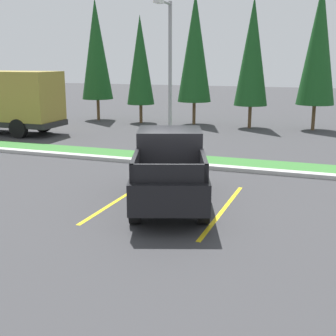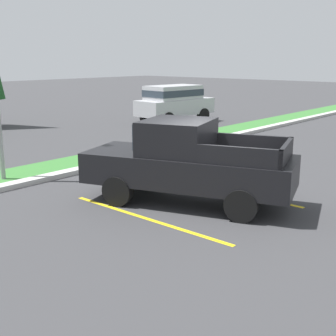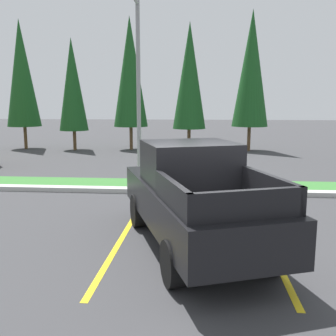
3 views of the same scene
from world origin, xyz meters
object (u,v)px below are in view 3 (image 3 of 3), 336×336
at_px(street_light, 138,80).
at_px(cypress_tree_right_inner, 190,76).
at_px(cypress_tree_left_inner, 72,85).
at_px(pickup_truck_main, 193,196).
at_px(cypress_tree_rightmost, 251,69).
at_px(cypress_tree_leftmost, 22,73).
at_px(cypress_tree_center, 130,72).

xyz_separation_m(street_light, cypress_tree_right_inner, (1.39, 10.35, 0.83)).
bearing_deg(cypress_tree_right_inner, cypress_tree_left_inner, -179.16).
bearing_deg(pickup_truck_main, cypress_tree_rightmost, 79.27).
bearing_deg(pickup_truck_main, street_light, 110.43).
xyz_separation_m(cypress_tree_leftmost, cypress_tree_right_inner, (10.36, -0.26, -0.23)).
height_order(street_light, cypress_tree_left_inner, cypress_tree_left_inner).
relative_size(cypress_tree_leftmost, cypress_tree_rightmost, 0.96).
xyz_separation_m(cypress_tree_leftmost, cypress_tree_left_inner, (3.31, -0.36, -0.71)).
relative_size(cypress_tree_center, cypress_tree_right_inner, 1.06).
height_order(street_light, cypress_tree_center, cypress_tree_center).
xyz_separation_m(street_light, cypress_tree_rightmost, (5.01, 10.79, 1.24)).
distance_m(pickup_truck_main, street_light, 6.19).
relative_size(cypress_tree_leftmost, cypress_tree_left_inner, 1.18).
bearing_deg(cypress_tree_center, cypress_tree_rightmost, 0.37).
height_order(cypress_tree_center, cypress_tree_rightmost, cypress_tree_rightmost).
distance_m(cypress_tree_leftmost, cypress_tree_right_inner, 10.37).
bearing_deg(cypress_tree_right_inner, cypress_tree_center, 173.87).
xyz_separation_m(cypress_tree_left_inner, cypress_tree_rightmost, (10.67, 0.54, 0.90)).
bearing_deg(cypress_tree_left_inner, pickup_truck_main, -63.83).
bearing_deg(pickup_truck_main, cypress_tree_left_inner, 116.17).
relative_size(cypress_tree_left_inner, cypress_tree_right_inner, 0.89).
bearing_deg(cypress_tree_center, cypress_tree_leftmost, -178.92).
distance_m(pickup_truck_main, cypress_tree_right_inner, 16.01).
height_order(pickup_truck_main, cypress_tree_leftmost, cypress_tree_leftmost).
height_order(pickup_truck_main, cypress_tree_rightmost, cypress_tree_rightmost).
bearing_deg(cypress_tree_center, pickup_truck_main, -75.36).
bearing_deg(cypress_tree_rightmost, cypress_tree_center, -179.63).
distance_m(street_light, cypress_tree_rightmost, 11.96).
height_order(cypress_tree_right_inner, cypress_tree_rightmost, cypress_tree_rightmost).
bearing_deg(cypress_tree_center, cypress_tree_left_inner, -171.89).
height_order(street_light, cypress_tree_leftmost, cypress_tree_leftmost).
height_order(street_light, cypress_tree_rightmost, cypress_tree_rightmost).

